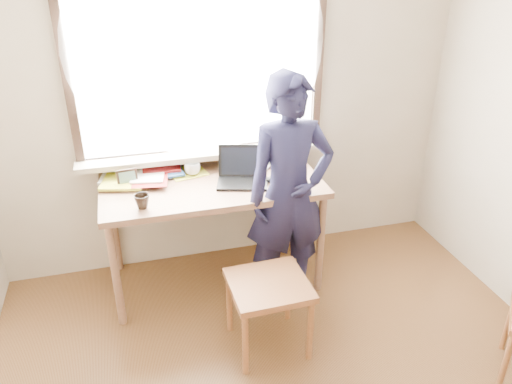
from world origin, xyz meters
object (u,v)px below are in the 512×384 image
object	(u,v)px
desk	(212,193)
mug_white	(192,169)
laptop	(243,173)
mug_dark	(142,201)
person	(289,194)
work_chair	(269,292)

from	to	relation	value
desk	mug_white	distance (m)	0.24
desk	laptop	distance (m)	0.26
mug_white	mug_dark	world-z (taller)	same
mug_white	mug_dark	xyz separation A→B (m)	(-0.38, -0.42, -0.00)
desk	person	bearing A→B (deg)	-33.55
desk	mug_white	size ratio (longest dim) A/B	13.27
mug_dark	laptop	bearing A→B (deg)	17.26
mug_dark	person	distance (m)	0.97
mug_white	mug_dark	bearing A→B (deg)	-132.45
laptop	person	world-z (taller)	person
laptop	person	distance (m)	0.38
work_chair	person	world-z (taller)	person
mug_dark	mug_white	bearing A→B (deg)	47.55
laptop	work_chair	distance (m)	0.88
work_chair	mug_white	bearing A→B (deg)	107.35
mug_dark	person	world-z (taller)	person
desk	person	world-z (taller)	person
desk	laptop	bearing A→B (deg)	-8.45
mug_white	person	distance (m)	0.75
desk	mug_dark	size ratio (longest dim) A/B	15.67
work_chair	person	bearing A→B (deg)	58.96
mug_white	person	xyz separation A→B (m)	(0.58, -0.48, -0.05)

